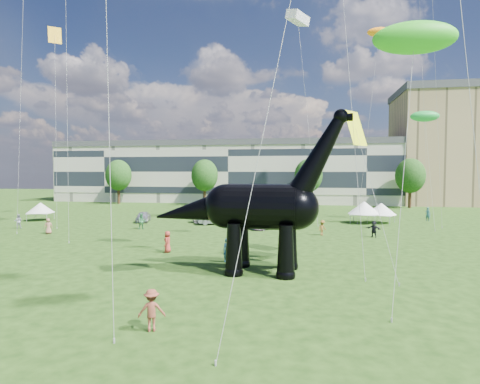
# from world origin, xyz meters

# --- Properties ---
(ground) EXTENTS (220.00, 220.00, 0.00)m
(ground) POSITION_xyz_m (0.00, 0.00, 0.00)
(ground) COLOR #16330C
(ground) RESTS_ON ground
(terrace_row) EXTENTS (78.00, 11.00, 12.00)m
(terrace_row) POSITION_xyz_m (-8.00, 62.00, 6.00)
(terrace_row) COLOR beige
(terrace_row) RESTS_ON ground
(apartment_block) EXTENTS (28.00, 18.00, 22.00)m
(apartment_block) POSITION_xyz_m (40.00, 65.00, 11.00)
(apartment_block) COLOR tan
(apartment_block) RESTS_ON ground
(tree_far_left) EXTENTS (5.20, 5.20, 9.44)m
(tree_far_left) POSITION_xyz_m (-30.00, 53.00, 6.29)
(tree_far_left) COLOR #382314
(tree_far_left) RESTS_ON ground
(tree_mid_left) EXTENTS (5.20, 5.20, 9.44)m
(tree_mid_left) POSITION_xyz_m (-12.00, 53.00, 6.29)
(tree_mid_left) COLOR #382314
(tree_mid_left) RESTS_ON ground
(tree_mid_right) EXTENTS (5.20, 5.20, 9.44)m
(tree_mid_right) POSITION_xyz_m (8.00, 53.00, 6.29)
(tree_mid_right) COLOR #382314
(tree_mid_right) RESTS_ON ground
(tree_far_right) EXTENTS (5.20, 5.20, 9.44)m
(tree_far_right) POSITION_xyz_m (26.00, 53.00, 6.29)
(tree_far_right) COLOR #382314
(tree_far_right) RESTS_ON ground
(dinosaur_sculpture) EXTENTS (13.33, 3.78, 10.90)m
(dinosaur_sculpture) POSITION_xyz_m (4.48, 3.10, 4.12)
(dinosaur_sculpture) COLOR black
(dinosaur_sculpture) RESTS_ON ground
(car_silver) EXTENTS (2.54, 4.25, 1.35)m
(car_silver) POSITION_xyz_m (-13.26, 26.31, 0.68)
(car_silver) COLOR silver
(car_silver) RESTS_ON ground
(car_grey) EXTENTS (4.56, 2.59, 1.42)m
(car_grey) POSITION_xyz_m (-3.30, 25.27, 0.71)
(car_grey) COLOR gray
(car_grey) RESTS_ON ground
(car_white) EXTENTS (4.87, 2.29, 1.35)m
(car_white) POSITION_xyz_m (-4.21, 26.88, 0.67)
(car_white) COLOR silver
(car_white) RESTS_ON ground
(car_dark) EXTENTS (4.18, 4.81, 1.33)m
(car_dark) POSITION_xyz_m (3.33, 22.75, 0.67)
(car_dark) COLOR #595960
(car_dark) RESTS_ON ground
(gazebo_near) EXTENTS (4.86, 4.86, 2.80)m
(gazebo_near) POSITION_xyz_m (15.02, 29.79, 1.96)
(gazebo_near) COLOR white
(gazebo_near) RESTS_ON ground
(gazebo_far) EXTENTS (4.84, 4.84, 2.57)m
(gazebo_far) POSITION_xyz_m (17.20, 30.31, 1.81)
(gazebo_far) COLOR white
(gazebo_far) RESTS_ON ground
(gazebo_left) EXTENTS (4.21, 4.21, 2.42)m
(gazebo_left) POSITION_xyz_m (-27.52, 25.47, 1.70)
(gazebo_left) COLOR silver
(gazebo_left) RESTS_ON ground
(visitors) EXTENTS (49.69, 41.87, 1.84)m
(visitors) POSITION_xyz_m (-1.17, 14.59, 0.86)
(visitors) COLOR #338048
(visitors) RESTS_ON ground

